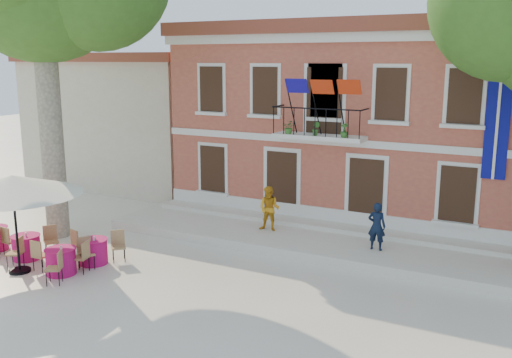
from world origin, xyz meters
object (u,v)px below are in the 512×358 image
Objects in this scene: pedestrian_navy at (377,226)px; cafe_table_4 at (61,260)px; cafe_table_0 at (93,250)px; patio_umbrella at (12,185)px; pedestrian_orange at (269,209)px; cafe_table_1 at (26,246)px.

pedestrian_navy is 9.50m from cafe_table_4.
cafe_table_0 is 1.11m from cafe_table_4.
patio_umbrella is 2.50× the size of pedestrian_orange.
cafe_table_1 is at bearing -162.61° from cafe_table_0.
patio_umbrella reaches higher than cafe_table_4.
pedestrian_orange is 0.86× the size of cafe_table_0.
pedestrian_orange reaches higher than pedestrian_navy.
pedestrian_navy is (8.90, 6.00, -1.55)m from patio_umbrella.
cafe_table_1 is at bearing 24.78° from pedestrian_navy.
patio_umbrella is 2.08× the size of cafe_table_4.
pedestrian_navy is 8.73m from cafe_table_0.
patio_umbrella is 2.15× the size of cafe_table_0.
pedestrian_orange is at bearing 51.02° from patio_umbrella.
patio_umbrella reaches higher than pedestrian_orange.
cafe_table_0 is at bearing 17.39° from cafe_table_1.
cafe_table_4 is at bearing 32.53° from pedestrian_navy.
pedestrian_navy reaches higher than cafe_table_4.
pedestrian_navy is at bearing -9.19° from pedestrian_orange.
cafe_table_0 is (-3.63, -4.71, -0.65)m from pedestrian_orange.
cafe_table_1 is (-9.62, -5.13, -0.63)m from pedestrian_navy.
patio_umbrella reaches higher than pedestrian_navy.
patio_umbrella is at bearing -132.80° from cafe_table_0.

